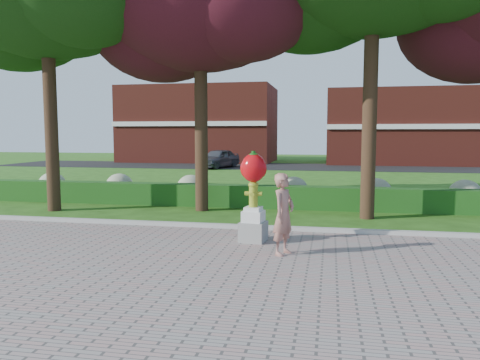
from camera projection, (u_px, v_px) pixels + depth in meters
The scene contains 11 objects.
ground at pixel (216, 259), 9.95m from camera, with size 100.00×100.00×0.00m, color #244B12.
walkway at pixel (142, 338), 6.04m from camera, with size 40.00×14.00×0.04m, color gray.
curb at pixel (243, 227), 12.87m from camera, with size 40.00×0.18×0.15m, color #ADADA5.
lawn_hedge at pixel (263, 197), 16.74m from camera, with size 24.00×0.70×0.80m, color #1E4513.
hydrangea_row at pixel (282, 190), 17.60m from camera, with size 20.10×1.10×0.99m.
street at pixel (300, 167), 37.30m from camera, with size 50.00×8.00×0.02m, color black.
building_left at pixel (200, 125), 44.71m from camera, with size 14.00×8.00×7.00m, color maroon.
building_right at pixel (396, 127), 41.32m from camera, with size 12.00×8.00×6.40m, color maroon.
hydrant_sculpture at pixel (253, 194), 11.27m from camera, with size 0.67×0.67×2.19m.
woman at pixel (284, 214), 10.06m from camera, with size 0.65×0.42×1.77m, color #A36A5D.
parked_car at pixel (218, 158), 35.89m from camera, with size 1.72×4.27×1.46m, color #414349.
Camera 1 is at (2.35, -9.46, 2.65)m, focal length 35.00 mm.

